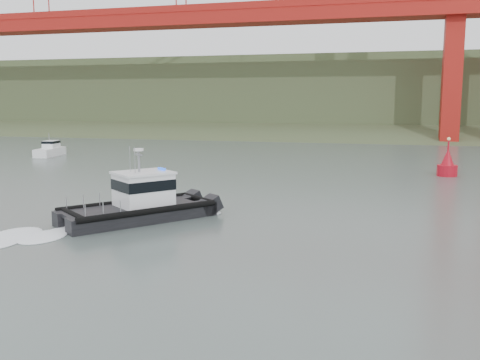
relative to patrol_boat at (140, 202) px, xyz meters
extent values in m
plane|color=#505F58|center=(6.61, -7.78, -1.14)|extent=(400.00, 400.00, 0.00)
cube|color=#3C4F2D|center=(6.61, 84.22, -1.14)|extent=(500.00, 44.72, 16.25)
cube|color=#3C4F2D|center=(6.61, 112.22, 4.86)|extent=(500.00, 70.00, 18.00)
cube|color=#3C4F2D|center=(6.61, 137.22, 9.86)|extent=(500.00, 60.00, 16.00)
cube|color=#A41A14|center=(6.61, 67.22, 20.86)|extent=(260.00, 6.00, 2.20)
cube|color=black|center=(-0.99, 0.60, -0.78)|extent=(6.69, 8.07, 1.03)
cube|color=black|center=(0.82, -0.82, -0.78)|extent=(6.69, 8.07, 1.03)
cube|color=black|center=(-0.35, -0.44, -0.37)|extent=(7.71, 8.49, 0.21)
cube|color=white|center=(0.18, 0.23, 0.71)|extent=(3.92, 4.00, 1.97)
cube|color=black|center=(0.18, 0.23, 1.07)|extent=(3.99, 4.07, 0.64)
cube|color=white|center=(0.18, 0.23, 1.76)|extent=(4.16, 4.24, 0.14)
cylinder|color=gray|center=(0.02, 0.03, 2.46)|extent=(0.14, 0.14, 1.54)
cylinder|color=white|center=(0.02, 0.03, 3.19)|extent=(0.60, 0.60, 0.15)
cube|color=white|center=(-28.48, 31.88, -0.67)|extent=(2.74, 5.94, 1.14)
cube|color=white|center=(-28.55, 32.35, 0.29)|extent=(1.85, 2.49, 1.14)
cube|color=black|center=(-28.55, 32.35, 0.67)|extent=(1.91, 2.54, 0.33)
cylinder|color=gray|center=(-28.48, 31.88, 1.34)|extent=(0.08, 0.08, 1.14)
cylinder|color=#AC0B1A|center=(20.27, 25.56, -0.72)|extent=(1.91, 1.91, 1.28)
cone|color=#AC0B1A|center=(20.27, 25.56, 0.56)|extent=(1.49, 1.49, 1.91)
cylinder|color=#AC0B1A|center=(20.27, 25.56, 1.84)|extent=(0.17, 0.17, 1.06)
sphere|color=#E5D87F|center=(20.27, 25.56, 2.47)|extent=(0.32, 0.32, 0.32)
camera|label=1|loc=(14.45, -29.40, 6.14)|focal=40.00mm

